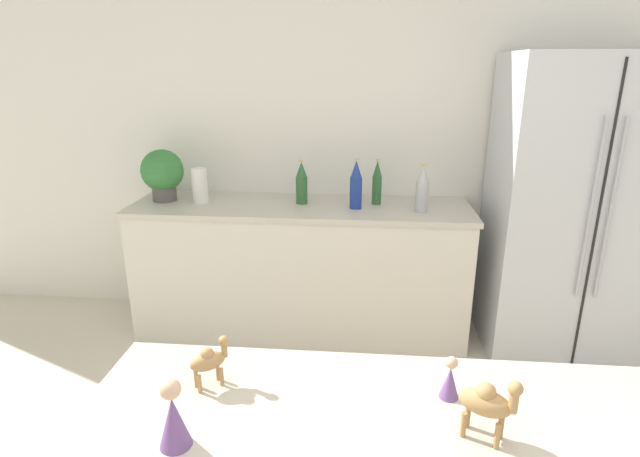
# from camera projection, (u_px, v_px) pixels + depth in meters

# --- Properties ---
(wall_back) EXTENTS (8.00, 0.06, 2.55)m
(wall_back) POSITION_uv_depth(u_px,v_px,m) (375.00, 139.00, 3.40)
(wall_back) COLOR white
(wall_back) RESTS_ON ground_plane
(back_counter) EXTENTS (2.20, 0.63, 0.89)m
(back_counter) POSITION_uv_depth(u_px,v_px,m) (301.00, 268.00, 3.38)
(back_counter) COLOR silver
(back_counter) RESTS_ON ground_plane
(refrigerator) EXTENTS (0.94, 0.70, 1.83)m
(refrigerator) POSITION_uv_depth(u_px,v_px,m) (572.00, 210.00, 3.04)
(refrigerator) COLOR silver
(refrigerator) RESTS_ON ground_plane
(potted_plant) EXTENTS (0.28, 0.28, 0.34)m
(potted_plant) POSITION_uv_depth(u_px,v_px,m) (162.00, 173.00, 3.29)
(potted_plant) COLOR #595451
(potted_plant) RESTS_ON back_counter
(paper_towel_roll) EXTENTS (0.10, 0.10, 0.23)m
(paper_towel_roll) POSITION_uv_depth(u_px,v_px,m) (200.00, 186.00, 3.27)
(paper_towel_roll) COLOR white
(paper_towel_roll) RESTS_ON back_counter
(back_bottle_0) EXTENTS (0.08, 0.08, 0.28)m
(back_bottle_0) POSITION_uv_depth(u_px,v_px,m) (302.00, 183.00, 3.24)
(back_bottle_0) COLOR #2D6033
(back_bottle_0) RESTS_ON back_counter
(back_bottle_1) EXTENTS (0.08, 0.08, 0.30)m
(back_bottle_1) POSITION_uv_depth(u_px,v_px,m) (422.00, 189.00, 3.05)
(back_bottle_1) COLOR #B2B7BC
(back_bottle_1) RESTS_ON back_counter
(back_bottle_2) EXTENTS (0.06, 0.06, 0.30)m
(back_bottle_2) POSITION_uv_depth(u_px,v_px,m) (377.00, 183.00, 3.22)
(back_bottle_2) COLOR #2D6033
(back_bottle_2) RESTS_ON back_counter
(back_bottle_3) EXTENTS (0.08, 0.08, 0.31)m
(back_bottle_3) POSITION_uv_depth(u_px,v_px,m) (356.00, 185.00, 3.12)
(back_bottle_3) COLOR navy
(back_bottle_3) RESTS_ON back_counter
(camel_figurine) EXTENTS (0.14, 0.10, 0.17)m
(camel_figurine) POSITION_uv_depth(u_px,v_px,m) (488.00, 402.00, 1.11)
(camel_figurine) COLOR #A87F4C
(camel_figurine) RESTS_ON bar_counter
(camel_figurine_second) EXTENTS (0.10, 0.10, 0.14)m
(camel_figurine_second) POSITION_uv_depth(u_px,v_px,m) (209.00, 360.00, 1.31)
(camel_figurine_second) COLOR #A87F4C
(camel_figurine_second) RESTS_ON bar_counter
(wise_man_figurine_crimson) EXTENTS (0.05, 0.05, 0.12)m
(wise_man_figurine_crimson) POSITION_uv_depth(u_px,v_px,m) (450.00, 380.00, 1.27)
(wise_man_figurine_crimson) COLOR #6B4784
(wise_man_figurine_crimson) RESTS_ON bar_counter
(wise_man_figurine_purple) EXTENTS (0.07, 0.07, 0.17)m
(wise_man_figurine_purple) POSITION_uv_depth(u_px,v_px,m) (173.00, 418.00, 1.10)
(wise_man_figurine_purple) COLOR #6B4784
(wise_man_figurine_purple) RESTS_ON bar_counter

